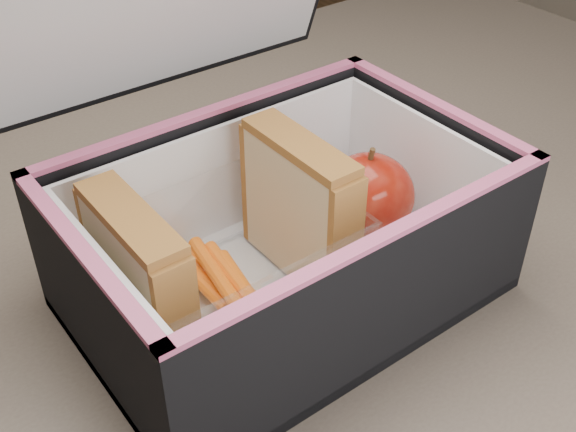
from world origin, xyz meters
The scene contains 8 objects.
kitchen_table centered at (0.00, 0.00, 0.66)m, with size 1.20×0.80×0.75m.
lunch_bag centered at (-0.04, -0.04, 0.82)m, with size 0.30×0.27×0.29m.
plastic_tub centered at (-0.09, -0.04, 0.80)m, with size 0.17×0.12×0.07m, color white, non-canonical shape.
sandwich_left centered at (-0.15, -0.04, 0.82)m, with size 0.03×0.10×0.11m.
sandwich_right centered at (-0.03, -0.04, 0.82)m, with size 0.03×0.10×0.11m.
carrot_sticks centered at (-0.09, -0.04, 0.78)m, with size 0.04×0.14×0.03m.
paper_napkin centered at (0.04, -0.04, 0.77)m, with size 0.08×0.08×0.01m, color white.
red_apple centered at (0.04, -0.04, 0.81)m, with size 0.08×0.08×0.08m.
Camera 1 is at (-0.28, -0.37, 1.13)m, focal length 45.00 mm.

